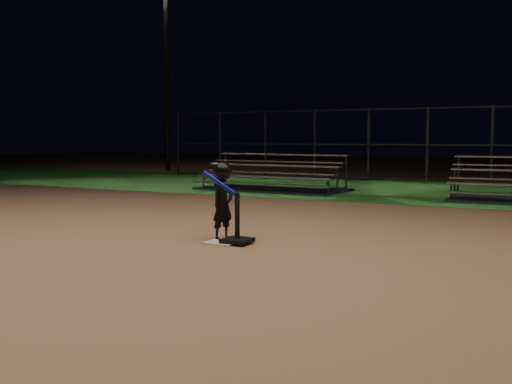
# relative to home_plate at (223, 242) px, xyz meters

# --- Properties ---
(ground) EXTENTS (80.00, 80.00, 0.00)m
(ground) POSITION_rel_home_plate_xyz_m (0.00, 0.00, -0.01)
(ground) COLOR #A26B49
(ground) RESTS_ON ground
(grass_strip) EXTENTS (60.00, 8.00, 0.01)m
(grass_strip) POSITION_rel_home_plate_xyz_m (0.00, 10.00, -0.01)
(grass_strip) COLOR #235C1D
(grass_strip) RESTS_ON ground
(home_plate) EXTENTS (0.45, 0.45, 0.02)m
(home_plate) POSITION_rel_home_plate_xyz_m (0.00, 0.00, 0.00)
(home_plate) COLOR beige
(home_plate) RESTS_ON ground
(batting_tee) EXTENTS (0.38, 0.38, 0.70)m
(batting_tee) POSITION_rel_home_plate_xyz_m (0.22, 0.03, 0.14)
(batting_tee) COLOR black
(batting_tee) RESTS_ON home_plate
(child_batter) EXTENTS (0.49, 0.50, 1.14)m
(child_batter) POSITION_rel_home_plate_xyz_m (-0.14, 0.24, 0.59)
(child_batter) COLOR black
(child_batter) RESTS_ON ground
(bleacher_left) EXTENTS (4.27, 2.27, 1.02)m
(bleacher_left) POSITION_rel_home_plate_xyz_m (-3.23, 8.00, 0.20)
(bleacher_left) COLOR silver
(bleacher_left) RESTS_ON ground
(backstop_fence) EXTENTS (20.08, 0.08, 2.50)m
(backstop_fence) POSITION_rel_home_plate_xyz_m (0.00, 13.00, 1.24)
(backstop_fence) COLOR #38383D
(backstop_fence) RESTS_ON ground
(light_pole_left) EXTENTS (0.90, 0.53, 8.30)m
(light_pole_left) POSITION_rel_home_plate_xyz_m (-12.00, 14.94, 4.93)
(light_pole_left) COLOR #2D2D30
(light_pole_left) RESTS_ON ground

